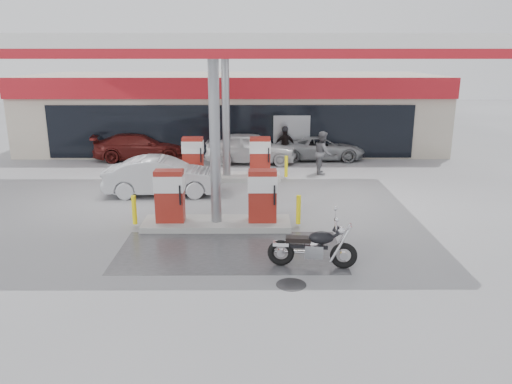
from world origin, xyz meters
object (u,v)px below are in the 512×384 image
Objects in this scene: sedan_white at (251,148)px; parked_car_left at (140,146)px; parked_car_right at (321,148)px; hatchback_silver at (163,176)px; parked_motorcycle at (314,248)px; attendant at (323,153)px; pump_island_near at (216,204)px; biker_walking at (285,145)px; pump_island_far at (227,162)px.

parked_car_left is at bearing 84.46° from sedan_white.
hatchback_silver is at bearing 133.49° from parked_car_right.
attendant reaches higher than parked_motorcycle.
parked_car_right is at bearing -4.45° from attendant.
pump_island_near is 10.97m from parked_car_left.
parked_car_right is at bearing -97.63° from parked_car_left.
sedan_white reaches higher than parked_car_left.
attendant is 1.13× the size of biker_walking.
hatchback_silver is (-2.25, 3.60, -0.00)m from pump_island_near.
attendant reaches higher than parked_car_left.
biker_walking is at bearing -42.13° from hatchback_silver.
attendant reaches higher than pump_island_far.
parked_car_left reaches higher than parked_car_right.
sedan_white reaches higher than parked_car_right.
pump_island_near reaches higher than hatchback_silver.
attendant is at bearing -122.17° from sedan_white.
hatchback_silver is (-6.41, -3.40, -0.23)m from attendant.
pump_island_near is 9.25m from sedan_white.
sedan_white is at bearing -31.95° from hatchback_silver.
pump_island_far is 6.02m from parked_car_left.
sedan_white is at bearing 102.90° from parked_car_right.
attendant is 7.26m from hatchback_silver.
pump_island_far is 4.28m from attendant.
attendant is 0.41× the size of parked_car_left.
pump_island_far is at bearing -139.27° from parked_car_left.
parked_motorcycle is at bearing -90.38° from biker_walking.
pump_island_near is 3.10× the size of biker_walking.
parked_motorcycle is 0.52× the size of hatchback_silver.
parked_car_left is (-7.12, 13.00, 0.16)m from parked_motorcycle.
attendant reaches higher than parked_car_right.
pump_island_far is at bearing 105.59° from attendant.
hatchback_silver is 1.01× the size of parked_car_right.
attendant is (4.16, 7.00, 0.22)m from pump_island_near.
pump_island_near is 9.72m from biker_walking.
hatchback_silver is at bearing 152.57° from sedan_white.
biker_walking reaches higher than parked_car_left.
hatchback_silver is 2.59× the size of biker_walking.
parked_car_left is 7.17m from biker_walking.
parked_motorcycle is (2.62, -9.00, -0.20)m from pump_island_far.
pump_island_far is 2.31× the size of parked_motorcycle.
pump_island_near is 6.00m from pump_island_far.
pump_island_far is 3.10× the size of biker_walking.
parked_car_left is 9.00m from parked_car_right.
parked_car_right is at bearing -48.32° from hatchback_silver.
pump_island_near is at bearing 155.78° from parked_car_right.
biker_walking is at bearing -81.82° from sedan_white.
biker_walking is (-1.52, 2.36, -0.11)m from attendant.
sedan_white is 1.01× the size of hatchback_silver.
pump_island_far is 3.29m from hatchback_silver.
attendant is 0.43× the size of hatchback_silver.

